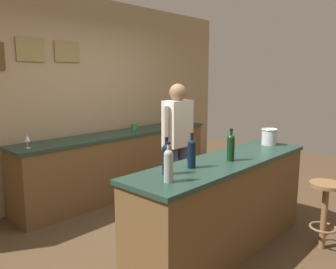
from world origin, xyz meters
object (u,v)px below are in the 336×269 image
(bartender, at_px, (178,140))
(bar_stool, at_px, (325,204))
(wine_glass_a, at_px, (27,139))
(coffee_mug, at_px, (134,127))
(ice_bucket, at_px, (269,136))
(wine_bottle_a, at_px, (169,164))
(wine_bottle_d, at_px, (231,146))
(wine_glass_b, at_px, (184,116))
(wine_bottle_b, at_px, (167,158))
(wine_bottle_c, at_px, (192,152))

(bartender, bearing_deg, bar_stool, -79.13)
(wine_glass_a, bearing_deg, coffee_mug, 3.90)
(ice_bucket, xyz_separation_m, wine_glass_a, (-1.95, 1.96, -0.01))
(wine_bottle_a, distance_m, wine_bottle_d, 0.87)
(wine_glass_b, bearing_deg, bartender, -142.28)
(wine_bottle_b, height_order, wine_bottle_c, same)
(bartender, xyz_separation_m, wine_bottle_a, (-1.26, -1.01, 0.12))
(wine_bottle_b, distance_m, coffee_mug, 2.50)
(wine_bottle_b, bearing_deg, wine_bottle_a, -132.70)
(wine_glass_a, xyz_separation_m, wine_glass_b, (2.87, 0.11, 0.00))
(bar_stool, height_order, coffee_mug, coffee_mug)
(wine_bottle_b, xyz_separation_m, ice_bucket, (1.69, -0.05, -0.04))
(wine_bottle_d, relative_size, wine_glass_a, 1.97)
(bar_stool, xyz_separation_m, wine_glass_a, (-1.70, 2.70, 0.55))
(wine_glass_a, bearing_deg, wine_bottle_d, -64.04)
(wine_bottle_a, xyz_separation_m, wine_glass_b, (2.75, 2.17, -0.05))
(wine_bottle_c, distance_m, ice_bucket, 1.40)
(wine_bottle_c, bearing_deg, wine_bottle_a, -163.80)
(wine_bottle_a, relative_size, wine_bottle_b, 1.00)
(wine_bottle_a, height_order, wine_glass_a, wine_bottle_a)
(bartender, xyz_separation_m, wine_bottle_c, (-0.83, -0.88, 0.12))
(wine_glass_a, distance_m, coffee_mug, 1.71)
(coffee_mug, bearing_deg, wine_bottle_a, -126.04)
(wine_bottle_a, distance_m, wine_glass_b, 3.50)
(wine_bottle_b, xyz_separation_m, wine_bottle_d, (0.74, -0.13, 0.00))
(ice_bucket, distance_m, wine_glass_a, 2.77)
(wine_bottle_b, relative_size, wine_glass_a, 1.97)
(wine_bottle_a, height_order, coffee_mug, wine_bottle_a)
(wine_glass_b, bearing_deg, coffee_mug, 179.44)
(wine_bottle_d, height_order, coffee_mug, wine_bottle_d)
(wine_bottle_b, distance_m, wine_bottle_d, 0.75)
(wine_bottle_a, bearing_deg, wine_bottle_c, 16.20)
(wine_glass_a, bearing_deg, wine_bottle_c, -74.12)
(bartender, xyz_separation_m, wine_glass_b, (1.49, 1.16, 0.07))
(bar_stool, height_order, wine_bottle_c, wine_bottle_c)
(wine_bottle_a, relative_size, wine_glass_a, 1.97)
(ice_bucket, bearing_deg, bartender, 121.98)
(wine_bottle_a, xyz_separation_m, ice_bucket, (1.83, 0.10, -0.04))
(wine_bottle_b, xyz_separation_m, wine_glass_a, (-0.26, 1.91, -0.05))
(bartender, relative_size, bar_stool, 2.38)
(bar_stool, bearing_deg, wine_bottle_d, 136.76)
(wine_bottle_a, distance_m, wine_glass_a, 2.06)
(bar_stool, relative_size, wine_bottle_c, 2.22)
(wine_bottle_b, height_order, wine_glass_a, wine_bottle_b)
(bartender, height_order, bar_stool, bartender)
(wine_bottle_a, height_order, wine_bottle_b, same)
(bar_stool, relative_size, ice_bucket, 3.62)
(bartender, xyz_separation_m, wine_glass_a, (-1.38, 1.05, 0.07))
(wine_bottle_b, bearing_deg, bartender, 37.56)
(bartender, height_order, wine_bottle_d, bartender)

